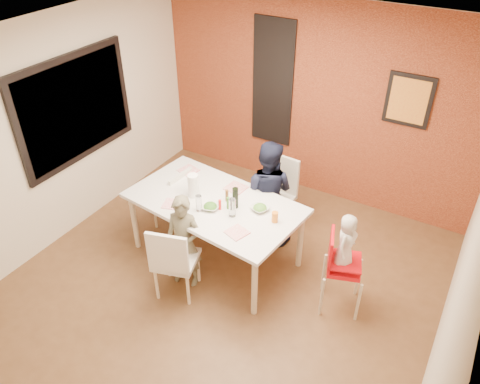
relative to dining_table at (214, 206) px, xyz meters
The scene contains 35 objects.
ground 0.86m from the dining_table, 40.97° to the right, with size 4.50×4.50×0.00m, color brown.
ceiling 2.00m from the dining_table, 40.97° to the right, with size 4.50×4.50×0.02m, color white.
wall_back 2.08m from the dining_table, 80.50° to the left, with size 4.50×0.02×2.70m, color beige.
wall_front 2.63m from the dining_table, 82.61° to the right, with size 4.50×0.02×2.70m, color beige.
wall_left 2.03m from the dining_table, behind, with size 0.02×4.50×2.70m, color beige.
wall_right 2.66m from the dining_table, ahead, with size 0.02×4.50×2.70m, color beige.
brick_accent_wall 2.06m from the dining_table, 80.40° to the left, with size 4.50×0.02×2.70m, color maroon.
picture_window_frame 2.06m from the dining_table, behind, with size 0.05×1.70×1.30m, color black.
picture_window_pane 2.04m from the dining_table, behind, with size 0.02×1.55×1.15m, color black.
glassblock_strip 2.09m from the dining_table, 98.00° to the left, with size 0.55×0.03×1.70m, color silver.
glassblock_surround 2.09m from the dining_table, 98.02° to the left, with size 0.60×0.03×1.76m, color black.
art_print_frame 2.62m from the dining_table, 51.54° to the left, with size 0.54×0.03×0.64m, color black.
art_print_canvas 2.61m from the dining_table, 51.32° to the left, with size 0.44×0.01×0.54m, color gold.
dining_table is the anchor object (origin of this frame).
chair_near 0.79m from the dining_table, 92.59° to the right, with size 0.55×0.55×0.95m.
chair_far 0.97m from the dining_table, 68.20° to the left, with size 0.50×0.50×1.01m.
chair_left 0.79m from the dining_table, 163.92° to the left, with size 0.43×0.43×0.87m.
high_chair 1.53m from the dining_table, ahead, with size 0.50×0.50×0.95m.
child_near 0.55m from the dining_table, 96.42° to the right, with size 0.42×0.27×1.15m, color brown.
child_far 0.73m from the dining_table, 61.30° to the left, with size 0.67×0.52×1.37m, color black.
toddler 1.55m from the dining_table, ahead, with size 0.31×0.20×0.63m, color beige.
plate_near_left 0.48m from the dining_table, 142.42° to the right, with size 0.20×0.20×0.01m, color white.
plate_far_mid 0.37m from the dining_table, 77.42° to the left, with size 0.23×0.23×0.01m, color white.
plate_near_right 0.62m from the dining_table, 34.62° to the right, with size 0.20×0.20×0.01m, color white.
plate_far_left 0.75m from the dining_table, 148.52° to the left, with size 0.21×0.21×0.01m, color white.
salad_bowl_a 0.17m from the dining_table, 74.81° to the right, with size 0.20×0.20×0.05m, color white.
salad_bowl_b 0.54m from the dining_table, 12.68° to the left, with size 0.20×0.20×0.05m, color silver.
wine_bottle 0.33m from the dining_table, ahead, with size 0.07×0.07×0.25m, color black.
wine_glass_a 0.29m from the dining_table, 102.13° to the right, with size 0.07×0.07×0.20m, color white.
wine_glass_b 0.38m from the dining_table, 21.42° to the right, with size 0.08×0.08×0.22m, color white.
paper_towel_roll 0.34m from the dining_table, behind, with size 0.12×0.12×0.28m, color white.
condiment_red 0.21m from the dining_table, 34.62° to the right, with size 0.03×0.03×0.12m, color red.
condiment_green 0.25m from the dining_table, ahead, with size 0.04×0.04×0.14m, color #3E7B29.
condiment_brown 0.20m from the dining_table, 33.95° to the left, with size 0.04×0.04×0.15m, color brown.
sippy_cup 0.77m from the dining_table, ahead, with size 0.07×0.07×0.12m, color orange.
Camera 1 is at (2.08, -3.26, 3.90)m, focal length 35.00 mm.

